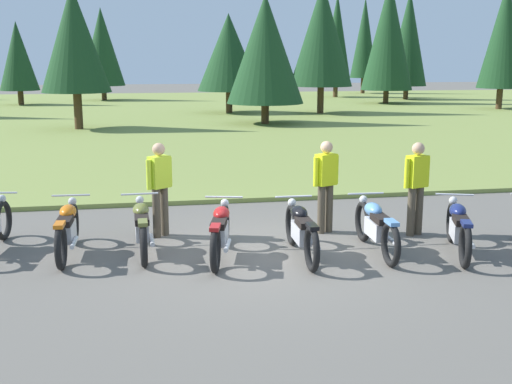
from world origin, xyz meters
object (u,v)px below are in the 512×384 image
Objects in this scene: motorcycle_olive at (142,227)px; motorcycle_black at (301,230)px; rider_in_hivis_vest at (416,183)px; motorcycle_orange at (68,229)px; motorcycle_red at (221,231)px; motorcycle_sky_blue at (376,226)px; rider_with_back_turned at (326,181)px; rider_near_row_end at (160,184)px; motorcycle_navy at (458,228)px.

motorcycle_olive and motorcycle_black have the same top height.
motorcycle_orange is at bearing -178.58° from rider_in_hivis_vest.
motorcycle_orange is at bearing 168.43° from motorcycle_black.
rider_in_hivis_vest reaches higher than motorcycle_orange.
motorcycle_red is 2.52m from motorcycle_sky_blue.
rider_with_back_turned is (2.05, 1.17, 0.51)m from motorcycle_red.
rider_in_hivis_vest is 1.00× the size of rider_near_row_end.
motorcycle_sky_blue is at bearing 166.28° from motorcycle_navy.
motorcycle_navy is (6.17, -1.04, 0.00)m from motorcycle_orange.
motorcycle_black is (3.65, -0.75, 0.00)m from motorcycle_orange.
rider_in_hivis_vest is (1.06, 0.88, 0.51)m from motorcycle_sky_blue.
rider_with_back_turned reaches higher than motorcycle_sky_blue.
rider_near_row_end is (-2.15, 1.62, 0.51)m from motorcycle_black.
motorcycle_sky_blue is (2.51, -0.17, 0.00)m from motorcycle_red.
rider_in_hivis_vest reaches higher than motorcycle_navy.
rider_with_back_turned reaches higher than motorcycle_black.
rider_with_back_turned is 2.95m from rider_near_row_end.
motorcycle_red is at bearing 176.20° from motorcycle_sky_blue.
motorcycle_orange is at bearing 166.65° from motorcycle_red.
motorcycle_orange is at bearing -172.31° from rider_with_back_turned.
motorcycle_navy is at bearing -7.19° from motorcycle_red.
motorcycle_sky_blue is at bearing -70.82° from rider_with_back_turned.
motorcycle_olive is 1.02× the size of motorcycle_red.
motorcycle_black is 1.26× the size of rider_in_hivis_vest.
motorcycle_sky_blue is (3.73, -0.65, 0.00)m from motorcycle_olive.
motorcycle_orange is 1.04× the size of motorcycle_navy.
rider_in_hivis_vest is (-0.21, 1.19, 0.51)m from motorcycle_navy.
rider_in_hivis_vest is 1.59m from rider_with_back_turned.
rider_near_row_end reaches higher than motorcycle_orange.
rider_in_hivis_vest is 1.00× the size of rider_with_back_turned.
motorcycle_orange is 5.98m from rider_in_hivis_vest.
motorcycle_sky_blue is 1.26× the size of rider_near_row_end.
rider_near_row_end reaches higher than motorcycle_red.
rider_in_hivis_vest is at bearing 11.31° from motorcycle_red.
motorcycle_navy is 1.31m from rider_in_hivis_vest.
motorcycle_sky_blue is 1.26× the size of rider_in_hivis_vest.
rider_with_back_turned is (4.43, 0.60, 0.51)m from motorcycle_orange.
motorcycle_navy is at bearing -79.87° from rider_in_hivis_vest.
motorcycle_black and motorcycle_navy have the same top height.
motorcycle_olive is 1.26× the size of rider_near_row_end.
motorcycle_olive is 1.26× the size of rider_in_hivis_vest.
motorcycle_black is 1.26× the size of rider_near_row_end.
motorcycle_orange is 1.17m from motorcycle_olive.
rider_near_row_end is at bearing 174.65° from rider_with_back_turned.
rider_near_row_end is at bearing 157.68° from motorcycle_navy.
motorcycle_red is at bearing 172.81° from motorcycle_navy.
motorcycle_sky_blue is at bearing -9.82° from motorcycle_olive.
rider_in_hivis_vest is (3.57, 0.71, 0.51)m from motorcycle_red.
motorcycle_red and motorcycle_black have the same top height.
motorcycle_navy is (3.79, -0.48, 0.00)m from motorcycle_red.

